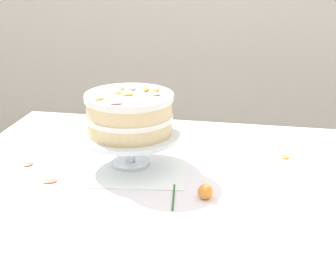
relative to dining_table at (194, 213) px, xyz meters
name	(u,v)px	position (x,y,z in m)	size (l,w,h in m)	color
dining_table	(194,213)	(0.00, 0.00, 0.00)	(1.40, 1.00, 0.74)	white
linen_napkin	(131,165)	(-0.20, 0.09, 0.09)	(0.32, 0.32, 0.00)	white
cake_stand	(130,138)	(-0.20, 0.09, 0.17)	(0.29, 0.29, 0.10)	silver
layer_cake	(129,113)	(-0.20, 0.09, 0.25)	(0.25, 0.25, 0.12)	beige
fallen_rose	(203,192)	(0.03, -0.08, 0.11)	(0.11, 0.14, 0.04)	#2D6028
loose_petal_1	(285,157)	(0.24, 0.23, 0.09)	(0.03, 0.02, 0.00)	orange
loose_petal_2	(28,164)	(-0.49, 0.03, 0.09)	(0.03, 0.03, 0.01)	#E56B51
loose_petal_3	(50,181)	(-0.38, -0.06, 0.09)	(0.04, 0.03, 0.00)	#E56B51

